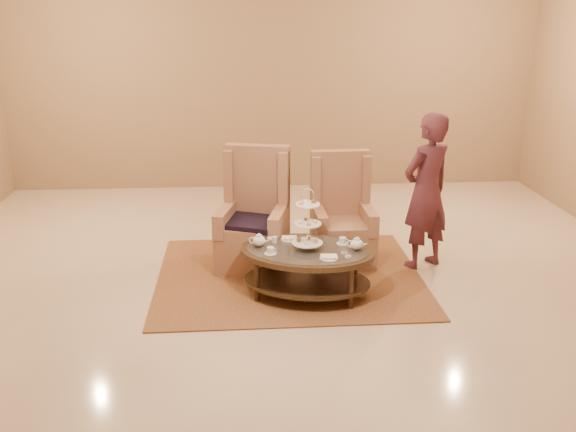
{
  "coord_description": "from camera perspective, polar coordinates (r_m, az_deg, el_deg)",
  "views": [
    {
      "loc": [
        -0.43,
        -5.81,
        2.74
      ],
      "look_at": [
        -0.02,
        0.2,
        0.75
      ],
      "focal_mm": 40.0,
      "sensor_mm": 36.0,
      "label": 1
    }
  ],
  "objects": [
    {
      "name": "ground",
      "position": [
        6.44,
        0.3,
        -6.88
      ],
      "size": [
        8.0,
        8.0,
        0.0
      ],
      "primitive_type": "plane",
      "color": "beige",
      "rests_on": "ground"
    },
    {
      "name": "ceiling",
      "position": [
        6.44,
        0.3,
        -6.88
      ],
      "size": [
        8.0,
        8.0,
        0.02
      ],
      "primitive_type": "cube",
      "color": "silver",
      "rests_on": "ground"
    },
    {
      "name": "rug",
      "position": [
        6.81,
        0.12,
        -5.33
      ],
      "size": [
        2.77,
        2.32,
        0.01
      ],
      "rotation": [
        0.0,
        0.0,
        0.01
      ],
      "color": "olive",
      "rests_on": "ground"
    },
    {
      "name": "person",
      "position": [
        6.96,
        12.2,
        2.12
      ],
      "size": [
        0.74,
        0.66,
        1.69
      ],
      "rotation": [
        0.0,
        0.0,
        3.66
      ],
      "color": "#4E212B",
      "rests_on": "ground"
    },
    {
      "name": "tea_table",
      "position": [
        6.24,
        1.71,
        -3.71
      ],
      "size": [
        1.49,
        1.2,
        1.1
      ],
      "rotation": [
        0.0,
        0.0,
        -0.25
      ],
      "color": "black",
      "rests_on": "ground"
    },
    {
      "name": "armchair_right",
      "position": [
        7.15,
        4.78,
        -0.8
      ],
      "size": [
        0.67,
        0.69,
        1.21
      ],
      "rotation": [
        0.0,
        0.0,
        0.03
      ],
      "color": "#A06A4B",
      "rests_on": "ground"
    },
    {
      "name": "armchair_left",
      "position": [
        6.98,
        -3.0,
        -0.94
      ],
      "size": [
        0.85,
        0.87,
        1.3
      ],
      "rotation": [
        0.0,
        0.0,
        -0.23
      ],
      "color": "#A06A4B",
      "rests_on": "ground"
    },
    {
      "name": "wall_back",
      "position": [
        9.87,
        -1.42,
        12.55
      ],
      "size": [
        8.0,
        0.04,
        3.5
      ],
      "primitive_type": "cube",
      "color": "#987653",
      "rests_on": "ground"
    }
  ]
}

